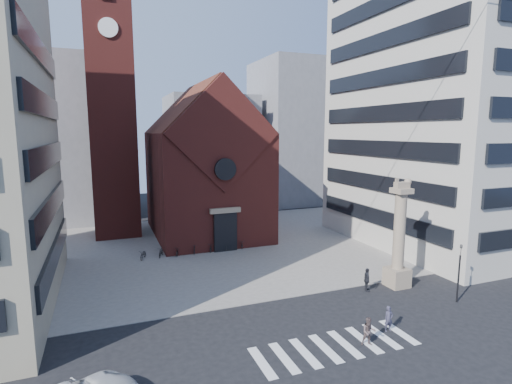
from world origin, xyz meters
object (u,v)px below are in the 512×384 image
Objects in this scene: traffic_light at (459,272)px; pedestrian_0 at (389,319)px; pedestrian_1 at (369,331)px; pedestrian_2 at (367,280)px; scooter_0 at (143,254)px; lion_column at (399,244)px.

traffic_light is 7.75m from pedestrian_0.
pedestrian_2 is (4.74, 6.57, 0.09)m from pedestrian_1.
traffic_light is at bearing -21.06° from scooter_0.
pedestrian_1 is 8.10m from pedestrian_2.
traffic_light is (1.99, -4.00, -1.17)m from lion_column.
scooter_0 is (-18.15, 14.28, -2.97)m from lion_column.
lion_column is 8.28m from pedestrian_0.
pedestrian_0 is at bearing -133.97° from lion_column.
pedestrian_0 reaches higher than scooter_0.
pedestrian_0 is 0.95× the size of scooter_0.
lion_column is 10.39m from pedestrian_1.
scooter_0 is at bearing 138.95° from pedestrian_1.
pedestrian_1 is at bearing -139.22° from lion_column.
pedestrian_0 is 2.36m from pedestrian_1.
lion_column reaches higher than scooter_0.
pedestrian_2 is at bearing 180.00° from lion_column.
lion_column reaches higher than traffic_light.
traffic_light is 10.05m from pedestrian_1.
pedestrian_2 is at bearing 68.79° from pedestrian_0.
scooter_0 is at bearing 141.81° from lion_column.
traffic_light is at bearing -108.85° from pedestrian_2.
traffic_light is 2.69× the size of pedestrian_0.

